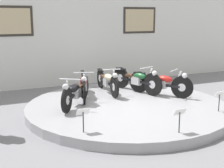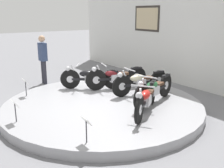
{
  "view_description": "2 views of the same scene",
  "coord_description": "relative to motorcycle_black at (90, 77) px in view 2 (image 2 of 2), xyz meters",
  "views": [
    {
      "loc": [
        -3.61,
        -7.14,
        2.5
      ],
      "look_at": [
        -0.28,
        0.35,
        0.71
      ],
      "focal_mm": 50.0,
      "sensor_mm": 36.0,
      "label": 1
    },
    {
      "loc": [
        5.64,
        -3.71,
        2.56
      ],
      "look_at": [
        -0.11,
        0.38,
        0.64
      ],
      "focal_mm": 42.0,
      "sensor_mm": 36.0,
      "label": 2
    }
  ],
  "objects": [
    {
      "name": "ground_plane",
      "position": [
        1.3,
        -0.38,
        -0.6
      ],
      "size": [
        60.0,
        60.0,
        0.0
      ],
      "primitive_type": "plane",
      "color": "slate"
    },
    {
      "name": "display_platform",
      "position": [
        1.3,
        -0.38,
        -0.49
      ],
      "size": [
        5.32,
        5.32,
        0.22
      ],
      "primitive_type": "cylinder",
      "color": "#99999E",
      "rests_on": "ground_plane"
    },
    {
      "name": "back_wall",
      "position": [
        1.3,
        3.47,
        1.53
      ],
      "size": [
        14.0,
        0.22,
        4.24
      ],
      "color": "silver",
      "rests_on": "ground_plane"
    },
    {
      "name": "motorcycle_black",
      "position": [
        0.0,
        0.0,
        0.0
      ],
      "size": [
        1.23,
        1.61,
        0.79
      ],
      "color": "black",
      "rests_on": "display_platform"
    },
    {
      "name": "motorcycle_maroon",
      "position": [
        0.44,
        0.67,
        0.02
      ],
      "size": [
        0.71,
        1.94,
        0.81
      ],
      "color": "black",
      "rests_on": "display_platform"
    },
    {
      "name": "motorcycle_cream",
      "position": [
        1.3,
        0.94,
        0.0
      ],
      "size": [
        0.54,
        1.98,
        0.79
      ],
      "color": "black",
      "rests_on": "display_platform"
    },
    {
      "name": "motorcycle_green",
      "position": [
        2.16,
        0.67,
        0.02
      ],
      "size": [
        0.72,
        1.94,
        0.81
      ],
      "color": "black",
      "rests_on": "display_platform"
    },
    {
      "name": "motorcycle_red",
      "position": [
        2.6,
        -0.0,
        0.01
      ],
      "size": [
        1.16,
        1.68,
        0.8
      ],
      "color": "black",
      "rests_on": "display_platform"
    },
    {
      "name": "info_placard_front_left",
      "position": [
        -0.44,
        -1.9,
        -0.01
      ],
      "size": [
        0.26,
        0.11,
        0.51
      ],
      "color": "#333338",
      "rests_on": "display_platform"
    },
    {
      "name": "info_placard_front_centre",
      "position": [
        1.3,
        -2.69,
        -0.01
      ],
      "size": [
        0.26,
        0.11,
        0.51
      ],
      "color": "#333338",
      "rests_on": "display_platform"
    },
    {
      "name": "info_placard_front_right",
      "position": [
        3.04,
        -1.9,
        -0.01
      ],
      "size": [
        0.26,
        0.11,
        0.51
      ],
      "color": "#333338",
      "rests_on": "display_platform"
    },
    {
      "name": "visitor_standing",
      "position": [
        -2.24,
        -0.65,
        0.42
      ],
      "size": [
        0.36,
        0.23,
        1.78
      ],
      "color": "#2D2D38",
      "rests_on": "ground_plane"
    }
  ]
}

